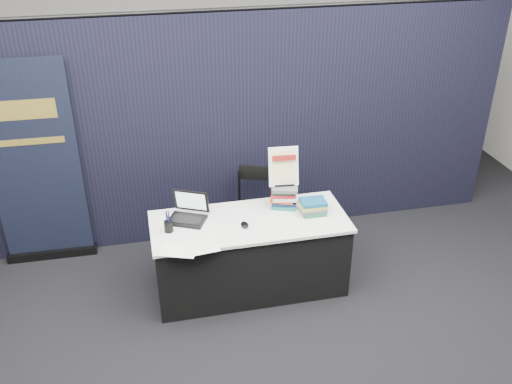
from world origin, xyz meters
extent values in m
plane|color=black|center=(0.00, 0.00, 0.00)|extent=(8.00, 8.00, 0.00)
cube|color=#B2B0A9|center=(0.00, 4.00, 1.75)|extent=(8.00, 0.02, 3.50)
cube|color=black|center=(0.00, 1.60, 1.20)|extent=(6.00, 0.08, 2.40)
cube|color=black|center=(0.00, 0.55, 0.36)|extent=(1.76, 0.71, 0.72)
cube|color=silver|center=(0.00, 0.55, 0.73)|extent=(1.80, 0.75, 0.03)
cube|color=black|center=(-0.56, 0.66, 0.76)|extent=(0.40, 0.35, 0.02)
cube|color=black|center=(-0.56, 0.78, 0.89)|extent=(0.32, 0.20, 0.23)
cube|color=white|center=(-0.56, 0.77, 0.89)|extent=(0.27, 0.16, 0.18)
ellipsoid|color=black|center=(-0.06, 0.46, 0.77)|extent=(0.07, 0.11, 0.03)
cube|color=white|center=(-0.50, 0.22, 0.75)|extent=(0.34, 0.26, 0.00)
cube|color=white|center=(-0.68, 0.22, 0.75)|extent=(0.35, 0.30, 0.00)
cube|color=silver|center=(-0.33, 0.44, 0.75)|extent=(0.31, 0.25, 0.00)
cylinder|color=black|center=(-0.73, 0.53, 0.80)|extent=(0.08, 0.08, 0.10)
cube|color=#1C6D69|center=(0.37, 0.74, 0.77)|extent=(0.27, 0.23, 0.03)
cube|color=navy|center=(0.37, 0.74, 0.80)|extent=(0.27, 0.23, 0.03)
cube|color=#C7441C|center=(0.37, 0.74, 0.83)|extent=(0.27, 0.23, 0.03)
cube|color=beige|center=(0.37, 0.74, 0.86)|extent=(0.27, 0.23, 0.03)
cube|color=maroon|center=(0.37, 0.74, 0.89)|extent=(0.27, 0.23, 0.03)
cube|color=#1A643C|center=(0.37, 0.74, 0.92)|extent=(0.27, 0.23, 0.03)
cube|color=#535459|center=(0.37, 0.74, 0.95)|extent=(0.27, 0.23, 0.03)
cube|color=#1A643C|center=(0.61, 0.56, 0.77)|extent=(0.23, 0.18, 0.03)
cube|color=#535459|center=(0.61, 0.56, 0.80)|extent=(0.23, 0.18, 0.03)
cube|color=#AB9A44|center=(0.61, 0.56, 0.83)|extent=(0.23, 0.18, 0.03)
cube|color=navy|center=(0.61, 0.56, 0.86)|extent=(0.23, 0.18, 0.03)
cube|color=black|center=(0.37, 0.72, 0.98)|extent=(0.19, 0.03, 0.01)
cylinder|color=black|center=(0.30, 0.81, 1.09)|extent=(0.02, 0.10, 0.27)
cylinder|color=black|center=(0.44, 0.81, 1.09)|extent=(0.02, 0.10, 0.27)
cube|color=white|center=(0.37, 0.77, 1.15)|extent=(0.29, 0.13, 0.36)
cube|color=#F5E999|center=(0.37, 0.76, 1.15)|extent=(0.23, 0.10, 0.29)
cube|color=maroon|center=(0.37, 0.76, 1.25)|extent=(0.22, 0.03, 0.05)
cube|color=black|center=(-1.91, 1.48, 0.04)|extent=(0.90, 0.12, 0.08)
cube|color=black|center=(-1.91, 1.50, 1.05)|extent=(0.84, 0.05, 2.11)
cube|color=gold|center=(-1.91, 1.48, 1.63)|extent=(0.58, 0.02, 0.19)
cube|color=gold|center=(-1.91, 1.48, 1.32)|extent=(0.63, 0.02, 0.06)
cylinder|color=black|center=(0.05, 0.92, 0.22)|extent=(0.02, 0.02, 0.44)
cylinder|color=black|center=(0.45, 0.92, 0.22)|extent=(0.02, 0.02, 0.44)
cylinder|color=black|center=(0.05, 1.31, 0.22)|extent=(0.02, 0.02, 0.44)
cylinder|color=black|center=(0.45, 1.31, 0.22)|extent=(0.02, 0.02, 0.44)
cube|color=black|center=(0.25, 1.11, 0.46)|extent=(0.53, 0.53, 0.04)
cube|color=black|center=(0.25, 1.31, 0.83)|extent=(0.38, 0.16, 0.16)
camera|label=1|loc=(-0.91, -3.78, 3.49)|focal=40.00mm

